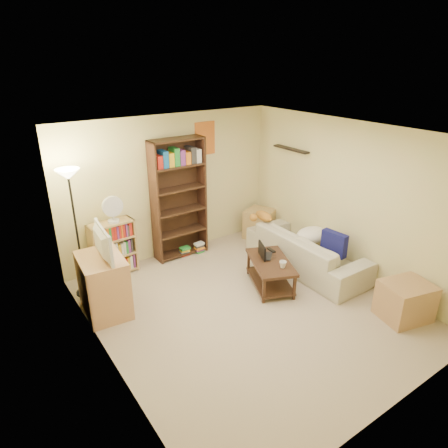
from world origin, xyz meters
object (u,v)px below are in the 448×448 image
Objects in this scene: tabby_cat at (262,216)px; laptop at (271,257)px; sofa at (306,251)px; tv_stand at (104,285)px; desk_fan at (113,209)px; end_cabinet at (405,301)px; television at (98,243)px; short_bookshelf at (113,249)px; tall_bookshelf at (179,196)px; coffee_table at (270,270)px; mug at (283,264)px; side_table at (259,224)px; floor_lamp at (71,197)px.

tabby_cat is 1.49× the size of laptop.
tv_stand reaches higher than sofa.
laptop is 2.59m from desk_fan.
sofa is at bearing 93.20° from end_cabinet.
television is 1.24m from short_bookshelf.
television is 0.36× the size of tall_bookshelf.
coffee_table is 1.33× the size of tv_stand.
short_bookshelf reaches higher than mug.
end_cabinet is at bearing -81.79° from tabby_cat.
sofa is at bearing -71.74° from tabby_cat.
desk_fan is 2.98m from side_table.
tall_bookshelf reaches higher than desk_fan.
tabby_cat is at bearing -21.87° from short_bookshelf.
television is at bearing 155.80° from mug.
tv_stand reaches higher than laptop.
mug is at bearing -64.89° from coffee_table.
television reaches higher than sofa.
short_bookshelf is 2.91m from side_table.
coffee_table is 1.23× the size of short_bookshelf.
end_cabinet is (0.10, -1.79, -0.06)m from sofa.
sofa is 18.87× the size of mug.
short_bookshelf is at bearing 175.49° from side_table.
coffee_table is at bearing -170.91° from laptop.
tall_bookshelf reaches higher than sofa.
mug is (-0.06, -0.35, 0.04)m from laptop.
television is 1.99m from tall_bookshelf.
television is at bearing 120.65° from laptop.
desk_fan is (0.05, -0.05, 0.70)m from short_bookshelf.
tall_bookshelf is (-0.63, 2.02, 0.63)m from mug.
desk_fan is at bearing 96.34° from laptop.
tall_bookshelf is (-1.22, 0.80, 0.39)m from tabby_cat.
side_table is at bearing 89.22° from end_cabinet.
floor_lamp reaches higher than short_bookshelf.
side_table is (3.39, 0.73, -0.14)m from tv_stand.
tv_stand is 1.31m from floor_lamp.
floor_lamp is (-0.10, 0.65, 1.13)m from tv_stand.
desk_fan is 4.50m from end_cabinet.
desk_fan is at bearing 129.51° from end_cabinet.
television is at bearing -175.67° from coffee_table.
floor_lamp is (-3.07, 0.49, 0.83)m from tabby_cat.
laptop is 3.08m from floor_lamp.
sofa is 1.13× the size of floor_lamp.
tv_stand is 2.11m from tall_bookshelf.
side_table is at bearing 16.78° from tv_stand.
television is at bearing -151.43° from tall_bookshelf.
tabby_cat is at bearing -82.33° from television.
tall_bookshelf reaches higher than tabby_cat.
tall_bookshelf is at bearing 146.80° from tabby_cat.
mug is 0.26× the size of desk_fan.
side_table reaches higher than mug.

